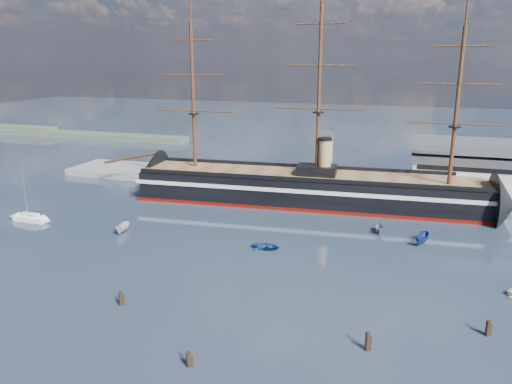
% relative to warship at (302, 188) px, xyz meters
% --- Properties ---
extents(ground, '(600.00, 600.00, 0.00)m').
position_rel_warship_xyz_m(ground, '(0.25, -20.00, -4.04)').
color(ground, '#1F2C3E').
rests_on(ground, ground).
extents(quay, '(180.00, 18.00, 2.00)m').
position_rel_warship_xyz_m(quay, '(10.25, 16.00, -4.04)').
color(quay, slate).
rests_on(quay, ground).
extents(quay_tower, '(5.00, 5.00, 15.00)m').
position_rel_warship_xyz_m(quay_tower, '(3.25, 13.00, 5.72)').
color(quay_tower, silver).
rests_on(quay_tower, ground).
extents(shoreline, '(120.00, 10.00, 4.00)m').
position_rel_warship_xyz_m(shoreline, '(-138.98, 75.00, -2.59)').
color(shoreline, '#3F4C38').
rests_on(shoreline, ground).
extents(warship, '(113.40, 22.32, 53.94)m').
position_rel_warship_xyz_m(warship, '(0.00, 0.00, 0.00)').
color(warship, black).
rests_on(warship, ground).
extents(sailboat, '(8.56, 2.91, 13.50)m').
position_rel_warship_xyz_m(sailboat, '(-57.20, -34.25, -3.18)').
color(sailboat, white).
rests_on(sailboat, ground).
extents(motorboat_a, '(6.34, 2.81, 2.46)m').
position_rel_warship_xyz_m(motorboat_a, '(-32.21, -34.45, -4.04)').
color(motorboat_a, beige).
rests_on(motorboat_a, ground).
extents(motorboat_b, '(1.52, 3.52, 1.62)m').
position_rel_warship_xyz_m(motorboat_b, '(0.42, -34.27, -4.04)').
color(motorboat_b, navy).
rests_on(motorboat_b, ground).
extents(motorboat_c, '(5.26, 2.56, 2.02)m').
position_rel_warship_xyz_m(motorboat_c, '(21.32, -17.76, -4.04)').
color(motorboat_c, gray).
rests_on(motorboat_c, ground).
extents(motorboat_f, '(7.12, 4.34, 2.68)m').
position_rel_warship_xyz_m(motorboat_f, '(30.16, -21.90, -4.04)').
color(motorboat_f, navy).
rests_on(motorboat_f, ground).
extents(piling_near_left, '(0.64, 0.64, 2.98)m').
position_rel_warship_xyz_m(piling_near_left, '(-14.32, -63.44, -4.04)').
color(piling_near_left, black).
rests_on(piling_near_left, ground).
extents(piling_near_mid, '(0.64, 0.64, 2.70)m').
position_rel_warship_xyz_m(piling_near_mid, '(2.43, -74.70, -4.04)').
color(piling_near_mid, black).
rests_on(piling_near_mid, ground).
extents(piling_near_right, '(0.64, 0.64, 3.40)m').
position_rel_warship_xyz_m(piling_near_right, '(23.23, -64.42, -4.04)').
color(piling_near_right, black).
rests_on(piling_near_right, ground).
extents(piling_far_right, '(0.64, 0.64, 3.06)m').
position_rel_warship_xyz_m(piling_far_right, '(38.69, -55.74, -4.04)').
color(piling_far_right, black).
rests_on(piling_far_right, ground).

